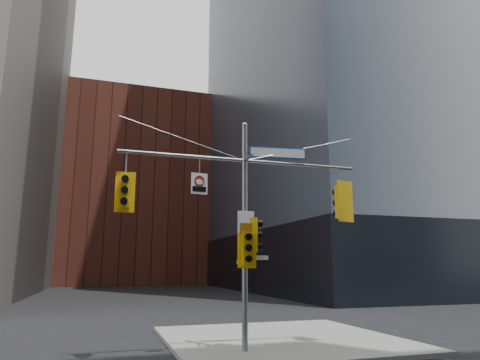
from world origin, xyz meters
TOP-DOWN VIEW (x-y plane):
  - sidewalk_corner at (2.00, 4.00)m, footprint 8.00×8.00m
  - podium_ne at (28.00, 32.00)m, footprint 36.40×36.40m
  - brick_midrise at (0.00, 58.00)m, footprint 26.00×20.00m
  - signal_assembly at (0.00, 1.99)m, footprint 8.00×0.80m
  - traffic_light_west_arm at (-3.71, 2.01)m, footprint 0.58×0.48m
  - traffic_light_east_arm at (3.51, 1.99)m, footprint 0.66×0.61m
  - traffic_light_pole_side at (0.32, 1.99)m, footprint 0.47×0.40m
  - traffic_light_pole_front at (0.00, 1.73)m, footprint 0.58×0.51m
  - street_sign_blade at (1.17, 2.00)m, footprint 1.97×0.30m
  - regulatory_sign_arm at (-1.49, 1.97)m, footprint 0.53×0.11m
  - regulatory_sign_pole at (0.00, 1.88)m, footprint 0.53×0.08m
  - street_blade_ew at (0.45, 2.00)m, footprint 0.69×0.09m
  - street_blade_ns at (0.00, 2.45)m, footprint 0.07×0.68m

SIDE VIEW (x-z plane):
  - sidewalk_corner at x=2.00m, z-range 0.00..0.15m
  - street_blade_ns at x=0.00m, z-range 2.71..2.84m
  - street_blade_ew at x=0.45m, z-range 2.82..2.96m
  - podium_ne at x=28.00m, z-range 0.00..6.00m
  - traffic_light_pole_front at x=0.00m, z-range 2.57..3.79m
  - traffic_light_pole_side at x=0.32m, z-range 3.05..4.14m
  - regulatory_sign_pole at x=0.00m, z-range 3.62..4.32m
  - signal_assembly at x=0.00m, z-range 0.77..8.07m
  - traffic_light_west_arm at x=-3.71m, z-range 4.19..5.41m
  - traffic_light_east_arm at x=3.51m, z-range 4.10..5.50m
  - regulatory_sign_arm at x=-1.49m, z-range 4.84..5.50m
  - street_sign_blade at x=1.17m, z-range 6.16..6.54m
  - brick_midrise at x=0.00m, z-range 0.00..28.00m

